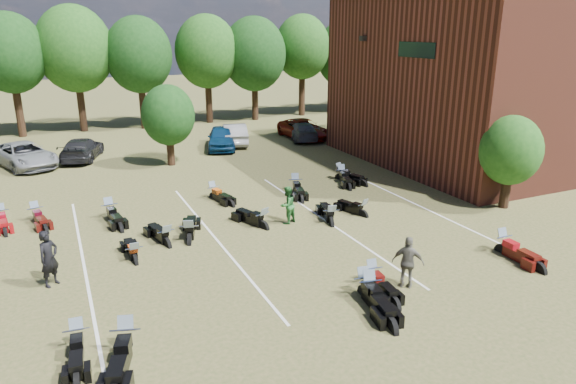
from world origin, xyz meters
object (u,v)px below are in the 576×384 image
motorcycle_14 (37,221)px  person_black (49,258)px  person_green (287,205)px  car_4 (221,138)px  motorcycle_3 (364,296)px  person_grey (408,262)px

motorcycle_14 → person_black: bearing=-98.3°
person_green → motorcycle_14: bearing=-50.8°
car_4 → person_black: 20.40m
car_4 → motorcycle_3: bearing=-77.9°
car_4 → person_black: bearing=-105.3°
car_4 → motorcycle_14: 15.64m
person_grey → motorcycle_3: bearing=40.7°
person_green → motorcycle_14: person_green is taller
motorcycle_14 → person_grey: bearing=-59.5°
motorcycle_14 → car_4: bearing=28.4°
person_grey → motorcycle_14: 16.13m
car_4 → motorcycle_14: (-11.77, -10.26, -0.78)m
person_black → motorcycle_14: person_black is taller
person_black → person_green: bearing=-28.1°
car_4 → person_green: person_green is taller
person_green → person_grey: person_grey is taller
person_black → motorcycle_14: size_ratio=0.87×
motorcycle_3 → motorcycle_14: size_ratio=1.09×
person_black → person_grey: bearing=-65.0°
person_grey → car_4: bearing=-48.8°
car_4 → person_green: bearing=-78.9°
car_4 → person_green: (-1.87, -15.12, 0.05)m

